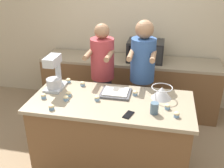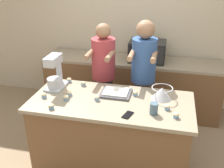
% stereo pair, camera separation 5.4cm
% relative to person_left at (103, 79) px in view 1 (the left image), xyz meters
% --- Properties ---
extents(ground_plane, '(16.00, 16.00, 0.00)m').
position_rel_person_left_xyz_m(ground_plane, '(0.26, -0.69, -0.84)').
color(ground_plane, '#937A5B').
extents(back_wall, '(10.00, 0.06, 2.70)m').
position_rel_person_left_xyz_m(back_wall, '(0.26, 1.08, 0.51)').
color(back_wall, beige).
rests_on(back_wall, ground_plane).
extents(island_counter, '(1.78, 0.83, 0.91)m').
position_rel_person_left_xyz_m(island_counter, '(0.26, -0.69, -0.39)').
color(island_counter, brown).
rests_on(island_counter, ground_plane).
extents(back_counter, '(2.80, 0.60, 0.89)m').
position_rel_person_left_xyz_m(back_counter, '(0.26, 0.73, -0.40)').
color(back_counter, brown).
rests_on(back_counter, ground_plane).
extents(person_left, '(0.33, 0.49, 1.60)m').
position_rel_person_left_xyz_m(person_left, '(0.00, 0.00, 0.00)').
color(person_left, '#33384C').
rests_on(person_left, ground_plane).
extents(person_right, '(0.33, 0.50, 1.66)m').
position_rel_person_left_xyz_m(person_right, '(0.53, 0.00, 0.04)').
color(person_right, brown).
rests_on(person_right, ground_plane).
extents(stand_mixer, '(0.20, 0.30, 0.41)m').
position_rel_person_left_xyz_m(stand_mixer, '(-0.45, -0.53, 0.24)').
color(stand_mixer, '#B2B7BC').
rests_on(stand_mixer, island_counter).
extents(mixing_bowl, '(0.23, 0.23, 0.14)m').
position_rel_person_left_xyz_m(mixing_bowl, '(0.80, -0.52, 0.14)').
color(mixing_bowl, '#BCBCC1').
rests_on(mixing_bowl, island_counter).
extents(baking_tray, '(0.34, 0.29, 0.04)m').
position_rel_person_left_xyz_m(baking_tray, '(0.28, -0.53, 0.08)').
color(baking_tray, '#4C4C51').
rests_on(baking_tray, island_counter).
extents(microwave_oven, '(0.55, 0.40, 0.31)m').
position_rel_person_left_xyz_m(microwave_oven, '(0.51, 0.73, 0.20)').
color(microwave_oven, black).
rests_on(microwave_oven, back_counter).
extents(cell_phone, '(0.11, 0.16, 0.01)m').
position_rel_person_left_xyz_m(cell_phone, '(0.49, -0.95, 0.07)').
color(cell_phone, black).
rests_on(cell_phone, island_counter).
extents(drinking_glass, '(0.08, 0.08, 0.12)m').
position_rel_person_left_xyz_m(drinking_glass, '(0.74, -0.86, 0.13)').
color(drinking_glass, slate).
rests_on(drinking_glass, island_counter).
extents(cupcake_0, '(0.06, 0.06, 0.06)m').
position_rel_person_left_xyz_m(cupcake_0, '(-0.36, -0.34, 0.09)').
color(cupcake_0, '#759EC6').
rests_on(cupcake_0, island_counter).
extents(cupcake_1, '(0.06, 0.06, 0.06)m').
position_rel_person_left_xyz_m(cupcake_1, '(-0.15, -0.40, 0.09)').
color(cupcake_1, '#759EC6').
rests_on(cupcake_1, island_counter).
extents(cupcake_2, '(0.06, 0.06, 0.06)m').
position_rel_person_left_xyz_m(cupcake_2, '(0.87, -0.75, 0.09)').
color(cupcake_2, '#759EC6').
rests_on(cupcake_2, island_counter).
extents(cupcake_3, '(0.06, 0.06, 0.06)m').
position_rel_person_left_xyz_m(cupcake_3, '(0.11, -0.72, 0.09)').
color(cupcake_3, '#759EC6').
rests_on(cupcake_3, island_counter).
extents(cupcake_4, '(0.06, 0.06, 0.06)m').
position_rel_person_left_xyz_m(cupcake_4, '(-0.23, -0.68, 0.09)').
color(cupcake_4, '#759EC6').
rests_on(cupcake_4, island_counter).
extents(cupcake_5, '(0.06, 0.06, 0.06)m').
position_rel_person_left_xyz_m(cupcake_5, '(-0.30, -1.00, 0.09)').
color(cupcake_5, '#759EC6').
rests_on(cupcake_5, island_counter).
extents(cupcake_6, '(0.06, 0.06, 0.06)m').
position_rel_person_left_xyz_m(cupcake_6, '(-0.48, -0.79, 0.09)').
color(cupcake_6, '#759EC6').
rests_on(cupcake_6, island_counter).
extents(cupcake_7, '(0.06, 0.06, 0.06)m').
position_rel_person_left_xyz_m(cupcake_7, '(0.51, -0.51, 0.09)').
color(cupcake_7, '#759EC6').
rests_on(cupcake_7, island_counter).
extents(cupcake_8, '(0.06, 0.06, 0.06)m').
position_rel_person_left_xyz_m(cupcake_8, '(0.96, -0.89, 0.09)').
color(cupcake_8, '#759EC6').
rests_on(cupcake_8, island_counter).
extents(cupcake_9, '(0.06, 0.06, 0.06)m').
position_rel_person_left_xyz_m(cupcake_9, '(-0.22, -0.79, 0.09)').
color(cupcake_9, '#759EC6').
rests_on(cupcake_9, island_counter).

